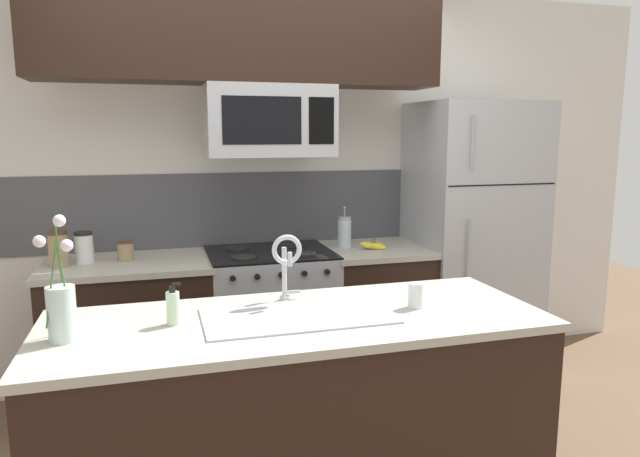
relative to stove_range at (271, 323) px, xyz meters
The scene contains 19 objects.
rear_partition 0.97m from the stove_range, 51.72° to the left, with size 5.20×0.10×2.60m, color silver.
splash_band 0.76m from the stove_range, 90.00° to the left, with size 3.23×0.01×0.48m, color #4C4C51.
back_counter_left 0.84m from the stove_range, behind, with size 0.95×0.65×0.91m.
back_counter_right 0.70m from the stove_range, ahead, with size 0.66×0.65×0.91m.
stove_range is the anchor object (origin of this frame).
microwave 1.25m from the stove_range, 89.84° to the right, with size 0.74×0.40×0.41m.
upper_cabinet_band 1.77m from the stove_range, 160.67° to the right, with size 2.31×0.34×0.60m, color black.
refrigerator 1.48m from the stove_range, ahead, with size 0.78×0.74×1.85m.
storage_jar_tall 1.32m from the stove_range, behind, with size 0.11×0.11×0.20m.
storage_jar_medium 1.20m from the stove_range, behind, with size 0.10×0.10×0.18m.
storage_jar_short 0.99m from the stove_range, behind, with size 0.09×0.09×0.11m.
banana_bunch 0.82m from the stove_range, ahead, with size 0.19×0.12×0.08m.
french_press 0.75m from the stove_range, ahead, with size 0.09×0.09×0.27m.
island_counter 1.26m from the stove_range, 95.97° to the right, with size 2.02×0.76×0.91m.
kitchen_sink 1.31m from the stove_range, 96.06° to the right, with size 0.76×0.40×0.16m.
sink_faucet 1.24m from the stove_range, 97.16° to the right, with size 0.14×0.14×0.31m.
dish_soap_bottle 1.45m from the stove_range, 117.07° to the right, with size 0.06×0.05×0.16m.
drinking_glass 1.42m from the stove_range, 73.41° to the right, with size 0.06×0.06×0.11m.
flower_vase 1.72m from the stove_range, 128.11° to the right, with size 0.12×0.17×0.44m.
Camera 1 is at (-0.66, -2.51, 1.64)m, focal length 32.00 mm.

